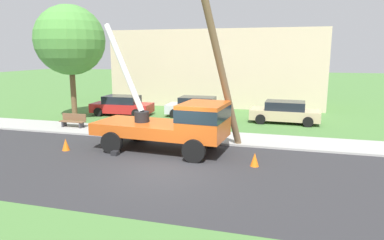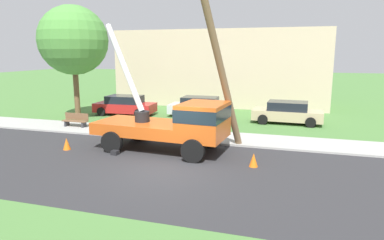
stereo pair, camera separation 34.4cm
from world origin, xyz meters
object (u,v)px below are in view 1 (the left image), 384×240
traffic_cone_behind (66,145)px  roadside_tree_near (70,40)px  traffic_cone_ahead (255,160)px  parked_sedan_red (122,105)px  leaning_utility_pole (218,57)px  parked_sedan_tan (285,112)px  utility_truck (177,122)px  parked_sedan_silver (197,107)px  park_bench (73,121)px

traffic_cone_behind → roadside_tree_near: bearing=121.0°
traffic_cone_ahead → roadside_tree_near: roadside_tree_near is taller
traffic_cone_behind → parked_sedan_red: size_ratio=0.12×
leaning_utility_pole → roadside_tree_near: bearing=155.7°
leaning_utility_pole → parked_sedan_tan: (2.92, 7.76, -3.63)m
leaning_utility_pole → traffic_cone_behind: leaning_utility_pole is taller
traffic_cone_ahead → parked_sedan_red: parked_sedan_red is taller
leaning_utility_pole → traffic_cone_ahead: (1.89, -1.64, -4.06)m
leaning_utility_pole → parked_sedan_tan: 9.05m
utility_truck → roadside_tree_near: size_ratio=0.89×
parked_sedan_tan → parked_sedan_silver: bearing=174.2°
parked_sedan_tan → park_bench: bearing=-156.9°
parked_sedan_silver → roadside_tree_near: (-7.74, -3.45, 4.59)m
park_bench → traffic_cone_ahead: bearing=-20.3°
leaning_utility_pole → traffic_cone_ahead: 4.78m
roadside_tree_near → traffic_cone_behind: bearing=-59.0°
roadside_tree_near → utility_truck: bearing=-30.8°
parked_sedan_red → roadside_tree_near: size_ratio=0.59×
utility_truck → leaning_utility_pole: size_ratio=0.79×
park_bench → utility_truck: bearing=-21.8°
traffic_cone_behind → parked_sedan_red: 9.37m
parked_sedan_silver → parked_sedan_tan: same height
parked_sedan_red → parked_sedan_tan: same height
utility_truck → parked_sedan_tan: utility_truck is taller
traffic_cone_ahead → parked_sedan_silver: bearing=116.7°
parked_sedan_silver → parked_sedan_tan: size_ratio=1.00×
utility_truck → parked_sedan_red: bearing=130.6°
traffic_cone_behind → parked_sedan_silver: (3.76, 10.07, 0.43)m
roadside_tree_near → parked_sedan_silver: bearing=24.0°
parked_sedan_red → parked_sedan_silver: same height
utility_truck → park_bench: size_ratio=4.21×
traffic_cone_behind → parked_sedan_tan: bearing=43.9°
utility_truck → traffic_cone_behind: bearing=-166.9°
parked_sedan_red → park_bench: size_ratio=2.80×
parked_sedan_silver → traffic_cone_behind: bearing=-110.5°
traffic_cone_ahead → park_bench: bearing=159.7°
leaning_utility_pole → utility_truck: bearing=-164.1°
leaning_utility_pole → parked_sedan_red: size_ratio=1.90×
park_bench → roadside_tree_near: bearing=122.2°
utility_truck → leaning_utility_pole: 3.47m
traffic_cone_behind → park_bench: (-2.47, 4.23, 0.18)m
roadside_tree_near → parked_sedan_tan: bearing=11.6°
parked_sedan_silver → traffic_cone_ahead: bearing=-63.3°
leaning_utility_pole → traffic_cone_behind: size_ratio=15.18×
traffic_cone_ahead → parked_sedan_red: 13.94m
parked_sedan_silver → roadside_tree_near: roadside_tree_near is taller
utility_truck → roadside_tree_near: bearing=149.2°
leaning_utility_pole → roadside_tree_near: size_ratio=1.12×
parked_sedan_red → traffic_cone_ahead: bearing=-41.0°
parked_sedan_red → parked_sedan_tan: size_ratio=1.01×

